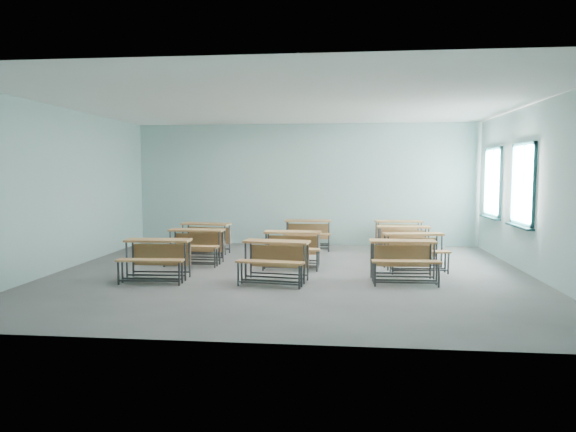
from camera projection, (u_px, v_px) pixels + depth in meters
name	position (u px, v px, depth m)	size (l,w,h in m)	color
room	(295.00, 190.00, 9.66)	(9.04, 8.04, 3.24)	slate
desk_unit_r0c0	(157.00, 253.00, 9.17)	(1.19, 0.82, 0.72)	#A66D3C
desk_unit_r0c1	(275.00, 255.00, 8.98)	(1.25, 0.92, 0.72)	#A66D3C
desk_unit_r0c2	(403.00, 254.00, 9.04)	(1.18, 0.81, 0.72)	#A66D3C
desk_unit_r1c0	(195.00, 241.00, 10.80)	(1.17, 0.79, 0.72)	#A66D3C
desk_unit_r1c1	(292.00, 243.00, 10.43)	(1.16, 0.78, 0.72)	#A66D3C
desk_unit_r1c2	(414.00, 246.00, 10.11)	(1.25, 0.92, 0.72)	#A66D3C
desk_unit_r2c0	(205.00, 233.00, 12.09)	(1.25, 0.92, 0.72)	#A66D3C
desk_unit_r2c2	(404.00, 237.00, 11.42)	(1.19, 0.82, 0.72)	#A66D3C
desk_unit_r3c1	(308.00, 230.00, 12.88)	(1.17, 0.80, 0.72)	#A66D3C
desk_unit_r3c2	(399.00, 230.00, 12.72)	(1.22, 0.87, 0.72)	#A66D3C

